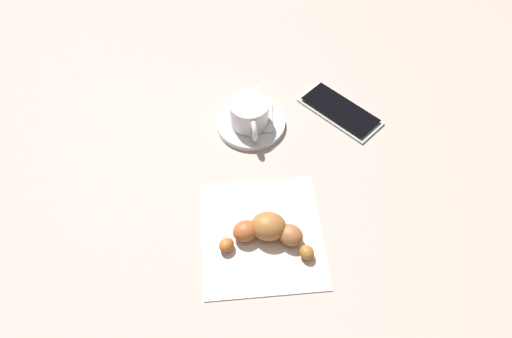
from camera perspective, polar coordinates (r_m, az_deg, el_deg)
ground_plane at (r=0.80m, az=-0.14°, el=-0.93°), size 1.80×1.80×0.00m
saucer at (r=0.87m, az=-0.62°, el=5.51°), size 0.12×0.12×0.01m
espresso_cup at (r=0.84m, az=-0.78°, el=6.58°), size 0.10×0.07×0.05m
teaspoon at (r=0.86m, az=-0.57°, el=6.13°), size 0.12×0.07×0.01m
sugar_packet at (r=0.86m, az=1.37°, el=6.15°), size 0.07×0.04×0.01m
napkin at (r=0.74m, az=0.73°, el=-7.77°), size 0.24×0.22×0.00m
croissant at (r=0.72m, az=1.45°, el=-7.40°), size 0.10×0.14×0.04m
cell_phone at (r=0.90m, az=10.00°, el=6.86°), size 0.17×0.13×0.01m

